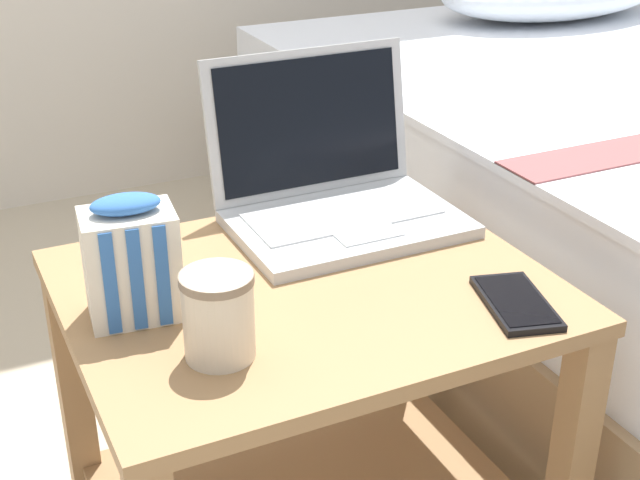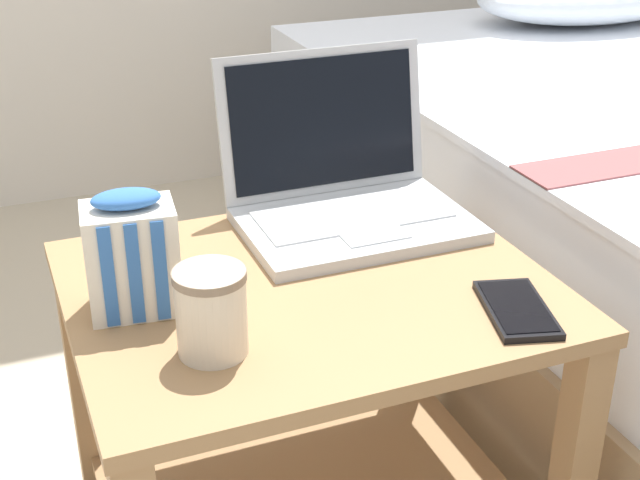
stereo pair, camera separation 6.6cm
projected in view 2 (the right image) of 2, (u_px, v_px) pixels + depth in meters
The scene contains 5 objects.
bedside_table at pixel (310, 392), 1.24m from camera, with size 0.62×0.51×0.49m.
laptop at pixel (345, 190), 1.33m from camera, with size 0.33×0.27×0.24m.
mug_front_left at pixel (211, 306), 1.00m from camera, with size 0.08×0.13×0.10m.
snack_bag at pixel (132, 255), 1.07m from camera, with size 0.12×0.09×0.16m.
cell_phone at pixel (517, 309), 1.10m from camera, with size 0.11×0.15×0.01m.
Camera 2 is at (-0.37, -0.96, 1.05)m, focal length 50.00 mm.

